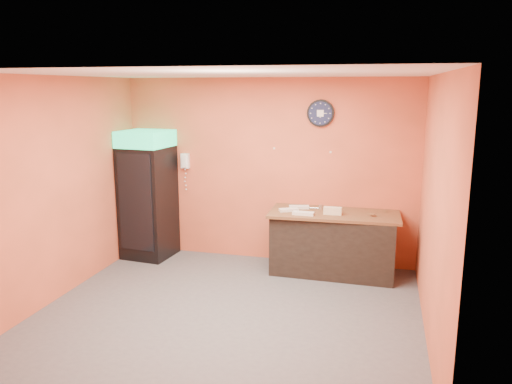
% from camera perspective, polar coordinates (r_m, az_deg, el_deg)
% --- Properties ---
extents(floor, '(4.50, 4.50, 0.00)m').
position_cam_1_polar(floor, '(6.21, -3.03, -13.46)').
color(floor, '#47474C').
rests_on(floor, ground).
extents(back_wall, '(4.50, 0.02, 2.80)m').
position_cam_1_polar(back_wall, '(7.64, 1.35, 2.44)').
color(back_wall, '#E1623F').
rests_on(back_wall, floor).
extents(left_wall, '(0.02, 4.00, 2.80)m').
position_cam_1_polar(left_wall, '(6.77, -21.67, 0.34)').
color(left_wall, '#E1623F').
rests_on(left_wall, floor).
extents(right_wall, '(0.02, 4.00, 2.80)m').
position_cam_1_polar(right_wall, '(5.52, 19.72, -1.98)').
color(right_wall, '#E1623F').
rests_on(right_wall, floor).
extents(ceiling, '(4.50, 4.00, 0.02)m').
position_cam_1_polar(ceiling, '(5.61, -3.35, 13.34)').
color(ceiling, white).
rests_on(ceiling, back_wall).
extents(beverage_cooler, '(0.76, 0.77, 2.00)m').
position_cam_1_polar(beverage_cooler, '(7.98, -12.35, -0.51)').
color(beverage_cooler, black).
rests_on(beverage_cooler, floor).
extents(prep_counter, '(1.75, 0.81, 0.87)m').
position_cam_1_polar(prep_counter, '(7.33, 8.83, -5.90)').
color(prep_counter, black).
rests_on(prep_counter, floor).
extents(wall_clock, '(0.40, 0.06, 0.40)m').
position_cam_1_polar(wall_clock, '(7.38, 7.39, 8.92)').
color(wall_clock, black).
rests_on(wall_clock, back_wall).
extents(wall_phone, '(0.13, 0.11, 0.23)m').
position_cam_1_polar(wall_phone, '(7.98, -8.11, 3.54)').
color(wall_phone, white).
rests_on(wall_phone, back_wall).
extents(butcher_paper, '(1.86, 0.89, 0.04)m').
position_cam_1_polar(butcher_paper, '(7.21, 8.95, -2.47)').
color(butcher_paper, brown).
rests_on(butcher_paper, prep_counter).
extents(sub_roll_stack, '(0.25, 0.09, 0.11)m').
position_cam_1_polar(sub_roll_stack, '(7.07, 8.76, -2.14)').
color(sub_roll_stack, beige).
rests_on(sub_roll_stack, butcher_paper).
extents(wrapped_sandwich_left, '(0.29, 0.22, 0.04)m').
position_cam_1_polar(wrapped_sandwich_left, '(7.20, 3.78, -2.05)').
color(wrapped_sandwich_left, silver).
rests_on(wrapped_sandwich_left, butcher_paper).
extents(wrapped_sandwich_mid, '(0.30, 0.13, 0.04)m').
position_cam_1_polar(wrapped_sandwich_mid, '(7.01, 5.43, -2.44)').
color(wrapped_sandwich_mid, silver).
rests_on(wrapped_sandwich_mid, butcher_paper).
extents(wrapped_sandwich_right, '(0.31, 0.18, 0.04)m').
position_cam_1_polar(wrapped_sandwich_right, '(7.37, 4.95, -1.73)').
color(wrapped_sandwich_right, silver).
rests_on(wrapped_sandwich_right, butcher_paper).
extents(kitchen_tool, '(0.07, 0.07, 0.07)m').
position_cam_1_polar(kitchen_tool, '(7.36, 7.41, -1.70)').
color(kitchen_tool, silver).
rests_on(kitchen_tool, butcher_paper).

